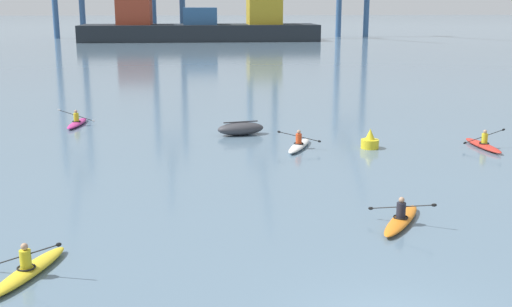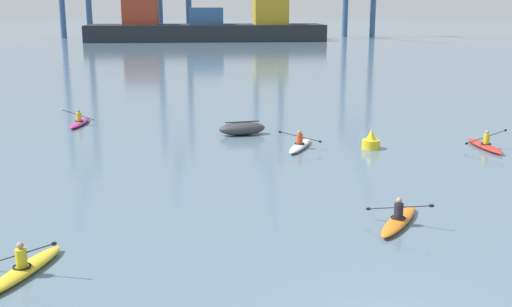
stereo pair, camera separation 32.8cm
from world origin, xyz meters
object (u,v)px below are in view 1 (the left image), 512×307
(container_barge, at_px, (200,27))
(kayak_yellow, at_px, (29,270))
(kayak_red, at_px, (483,145))
(kayak_orange, at_px, (401,219))
(kayak_magenta, at_px, (77,123))
(kayak_white, at_px, (299,145))
(channel_buoy, at_px, (370,141))
(capsized_dinghy, at_px, (241,129))

(container_barge, bearing_deg, kayak_yellow, -92.94)
(container_barge, relative_size, kayak_red, 13.35)
(kayak_red, xyz_separation_m, kayak_orange, (-7.68, -10.41, 0.00))
(kayak_magenta, bearing_deg, kayak_white, -30.76)
(kayak_magenta, height_order, kayak_yellow, kayak_yellow)
(channel_buoy, relative_size, kayak_red, 0.29)
(kayak_magenta, bearing_deg, channel_buoy, -25.76)
(capsized_dinghy, bearing_deg, kayak_orange, -74.18)
(kayak_magenta, distance_m, kayak_yellow, 21.55)
(channel_buoy, height_order, kayak_yellow, kayak_yellow)
(channel_buoy, distance_m, kayak_magenta, 17.42)
(kayak_orange, relative_size, kayak_magenta, 0.92)
(kayak_orange, bearing_deg, kayak_yellow, -165.30)
(kayak_orange, xyz_separation_m, kayak_yellow, (-11.14, -2.92, 0.00))
(kayak_white, height_order, kayak_red, kayak_red)
(channel_buoy, relative_size, kayak_magenta, 0.29)
(kayak_magenta, bearing_deg, container_barge, 84.69)
(container_barge, height_order, channel_buoy, container_barge)
(container_barge, xyz_separation_m, capsized_dinghy, (1.36, -91.09, -2.36))
(capsized_dinghy, bearing_deg, container_barge, 90.86)
(kayak_white, height_order, kayak_yellow, kayak_yellow)
(container_barge, distance_m, channel_buoy, 95.32)
(kayak_orange, height_order, kayak_magenta, kayak_magenta)
(kayak_red, bearing_deg, container_barge, 97.89)
(kayak_white, distance_m, kayak_magenta, 14.15)
(channel_buoy, xyz_separation_m, kayak_white, (-3.53, 0.33, -0.19))
(channel_buoy, xyz_separation_m, kayak_red, (5.68, -0.50, -0.19))
(container_barge, height_order, kayak_magenta, container_barge)
(container_barge, distance_m, kayak_magenta, 87.83)
(kayak_white, bearing_deg, kayak_magenta, 149.24)
(capsized_dinghy, xyz_separation_m, kayak_yellow, (-6.95, -17.73, -0.18))
(container_barge, xyz_separation_m, kayak_orange, (5.56, -105.90, -2.53))
(kayak_white, xyz_separation_m, kayak_yellow, (-9.62, -14.17, 0.00))
(capsized_dinghy, bearing_deg, kayak_white, -53.13)
(kayak_white, bearing_deg, kayak_yellow, -124.17)
(container_barge, relative_size, channel_buoy, 45.78)
(kayak_orange, distance_m, kayak_magenta, 22.99)
(kayak_red, bearing_deg, channel_buoy, 174.97)
(container_barge, distance_m, kayak_red, 96.43)
(capsized_dinghy, xyz_separation_m, kayak_white, (2.67, -3.56, -0.18))
(kayak_orange, relative_size, kayak_yellow, 0.93)
(channel_buoy, bearing_deg, kayak_yellow, -133.54)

